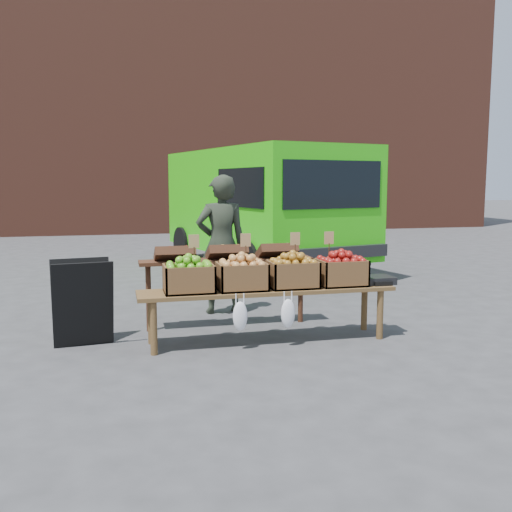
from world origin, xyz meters
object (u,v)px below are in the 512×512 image
object	(u,v)px
display_bench	(267,315)
crate_red_apples	(292,274)
chalkboard_sign	(82,302)
crate_golden_apples	(189,278)
vendor	(221,245)
crate_green_apples	(341,272)
weighing_scale	(377,280)
crate_russet_pears	(242,276)
delivery_van	(262,210)
back_table	(227,283)

from	to	relation	value
display_bench	crate_red_apples	bearing A→B (deg)	0.00
chalkboard_sign	crate_golden_apples	world-z (taller)	chalkboard_sign
vendor	crate_green_apples	xyz separation A→B (m)	(1.05, -1.43, -0.18)
display_bench	weighing_scale	world-z (taller)	weighing_scale
chalkboard_sign	crate_russet_pears	bearing A→B (deg)	-18.57
crate_russet_pears	vendor	bearing A→B (deg)	88.07
crate_green_apples	weighing_scale	distance (m)	0.44
display_bench	crate_russet_pears	size ratio (longest dim) A/B	5.40
weighing_scale	crate_russet_pears	bearing A→B (deg)	180.00
delivery_van	weighing_scale	world-z (taller)	delivery_van
vendor	delivery_van	bearing A→B (deg)	-113.01
chalkboard_sign	back_table	world-z (taller)	back_table
chalkboard_sign	display_bench	distance (m)	1.92
crate_red_apples	crate_green_apples	world-z (taller)	same
display_bench	crate_red_apples	xyz separation A→B (m)	(0.28, 0.00, 0.42)
chalkboard_sign	back_table	size ratio (longest dim) A/B	0.43
vendor	display_bench	bearing A→B (deg)	98.23
delivery_van	crate_red_apples	distance (m)	5.02
crate_golden_apples	chalkboard_sign	bearing A→B (deg)	163.60
back_table	delivery_van	bearing A→B (deg)	70.43
delivery_van	crate_russet_pears	distance (m)	5.15
delivery_van	display_bench	distance (m)	5.13
vendor	back_table	bearing A→B (deg)	83.89
delivery_van	crate_red_apples	world-z (taller)	delivery_van
display_bench	vendor	bearing A→B (deg)	99.00
back_table	weighing_scale	xyz separation A→B (m)	(1.54, -0.72, 0.09)
delivery_van	crate_green_apples	bearing A→B (deg)	-107.54
crate_golden_apples	display_bench	bearing A→B (deg)	0.00
crate_golden_apples	crate_green_apples	xyz separation A→B (m)	(1.65, 0.00, 0.00)
delivery_van	crate_golden_apples	bearing A→B (deg)	-125.56
crate_golden_apples	crate_green_apples	distance (m)	1.65
display_bench	weighing_scale	bearing A→B (deg)	0.00
crate_golden_apples	delivery_van	bearing A→B (deg)	67.63
crate_russet_pears	crate_red_apples	bearing A→B (deg)	0.00
display_bench	crate_green_apples	bearing A→B (deg)	0.00
crate_green_apples	crate_red_apples	bearing A→B (deg)	180.00
crate_green_apples	crate_golden_apples	bearing A→B (deg)	180.00
vendor	weighing_scale	distance (m)	2.08
back_table	display_bench	world-z (taller)	back_table
back_table	display_bench	distance (m)	0.81
crate_red_apples	crate_green_apples	distance (m)	0.55
crate_red_apples	chalkboard_sign	bearing A→B (deg)	171.79
vendor	crate_golden_apples	xyz separation A→B (m)	(-0.60, -1.43, -0.18)
crate_golden_apples	crate_russet_pears	distance (m)	0.55
back_table	crate_red_apples	world-z (taller)	back_table
back_table	crate_russet_pears	world-z (taller)	back_table
delivery_van	weighing_scale	distance (m)	4.95
crate_golden_apples	crate_red_apples	bearing A→B (deg)	0.00
back_table	crate_green_apples	size ratio (longest dim) A/B	4.20
delivery_van	back_table	distance (m)	4.50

